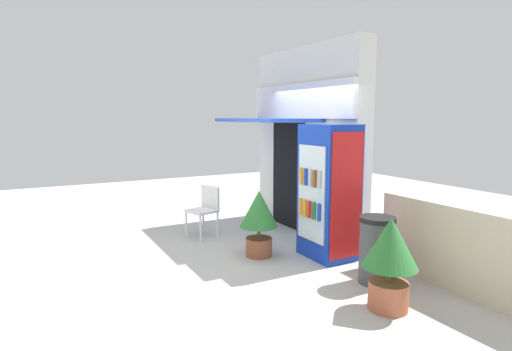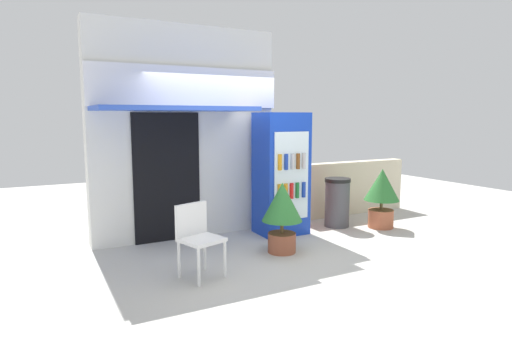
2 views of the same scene
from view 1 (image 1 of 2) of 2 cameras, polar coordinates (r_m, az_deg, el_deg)
ground at (r=6.62m, az=-0.54°, el=-9.98°), size 16.00×16.00×0.00m
storefront_building at (r=7.54m, az=6.67°, el=4.91°), size 2.91×1.34×3.23m
drink_cooler at (r=6.15m, az=9.83°, el=-2.19°), size 0.78×0.66×1.94m
plastic_chair at (r=7.26m, az=-6.89°, el=-4.26°), size 0.55×0.54×0.86m
potted_plant_near_shop at (r=6.18m, az=0.40°, el=-5.53°), size 0.56×0.56×0.98m
potted_plant_curbside at (r=4.71m, az=17.69°, el=-10.21°), size 0.59×0.59×1.00m
trash_bin at (r=5.45m, az=16.00°, el=-9.65°), size 0.44×0.44×0.83m
stone_boundary_wall at (r=5.45m, az=27.37°, el=-9.33°), size 2.56×0.22×1.01m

